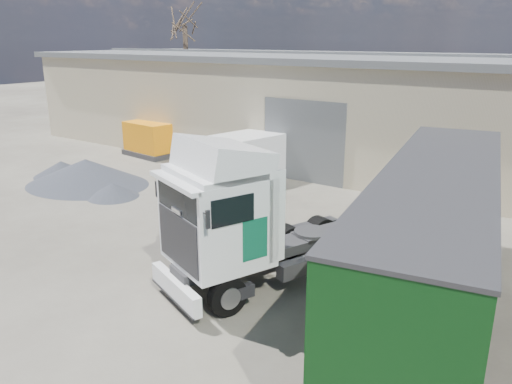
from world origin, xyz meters
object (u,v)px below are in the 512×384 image
Objects in this scene: bare_tree at (184,12)px; panel_van at (261,154)px; tractor_unit at (244,225)px; orange_skip at (150,141)px; box_trailer at (435,229)px.

panel_van is at bearing -36.57° from bare_tree.
bare_tree reaches higher than panel_van.
tractor_unit is at bearing -45.74° from panel_van.
panel_van is (14.03, -10.41, -6.86)m from bare_tree.
tractor_unit is 10.72m from panel_van.
bare_tree is 3.12× the size of orange_skip.
bare_tree reaches higher than orange_skip.
tractor_unit is at bearing -173.75° from box_trailer.
panel_van is (-9.99, 7.81, -1.08)m from box_trailer.
tractor_unit is 2.01× the size of orange_skip.
box_trailer is 19.09m from orange_skip.
orange_skip is at bearing -57.01° from bare_tree.
tractor_unit is at bearing -28.81° from orange_skip.
box_trailer is 12.73m from panel_van.
bare_tree is 1.80× the size of panel_van.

